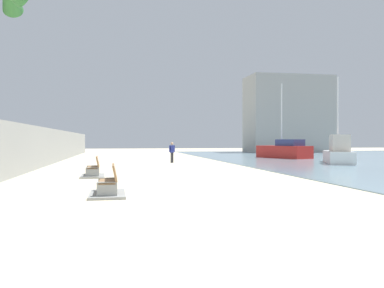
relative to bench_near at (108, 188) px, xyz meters
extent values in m
plane|color=beige|center=(2.63, 13.89, -0.23)|extent=(120.00, 120.00, 0.00)
cube|color=gray|center=(-4.87, 13.89, 1.07)|extent=(0.80, 64.00, 2.61)
cube|color=gray|center=(-0.02, -0.70, 0.01)|extent=(0.60, 0.21, 0.50)
cube|color=gray|center=(-0.04, 0.70, 0.01)|extent=(0.60, 0.21, 0.50)
cube|color=#997047|center=(-0.03, 0.00, 0.22)|extent=(0.52, 1.61, 0.06)
cube|color=#997047|center=(0.20, 0.00, 0.50)|extent=(0.19, 1.60, 0.50)
cube|color=gray|center=(-0.03, 0.00, -0.19)|extent=(1.13, 2.12, 0.08)
cube|color=gray|center=(-0.88, 6.06, 0.01)|extent=(0.61, 0.22, 0.50)
cube|color=gray|center=(-0.93, 7.46, 0.01)|extent=(0.61, 0.22, 0.50)
cube|color=#997047|center=(-0.91, 6.76, 0.22)|extent=(0.56, 1.62, 0.06)
cube|color=#997047|center=(-0.68, 6.77, 0.50)|extent=(0.22, 1.60, 0.50)
cube|color=gray|center=(-0.91, 6.76, -0.19)|extent=(1.18, 2.14, 0.08)
cylinder|color=#333338|center=(4.43, 17.86, 0.17)|extent=(0.12, 0.12, 0.80)
cylinder|color=#333338|center=(4.31, 17.80, 0.17)|extent=(0.12, 0.12, 0.80)
cube|color=navy|center=(4.37, 17.83, 0.85)|extent=(0.37, 0.31, 0.57)
sphere|color=tan|center=(4.37, 17.83, 1.27)|extent=(0.22, 0.22, 0.22)
cylinder|color=navy|center=(4.57, 17.93, 0.88)|extent=(0.09, 0.09, 0.51)
cylinder|color=navy|center=(4.18, 17.73, 0.88)|extent=(0.09, 0.09, 0.51)
cube|color=white|center=(16.55, 14.64, 0.25)|extent=(3.79, 5.74, 0.89)
cube|color=beige|center=(16.22, 13.88, 1.32)|extent=(2.08, 2.71, 1.23)
cylinder|color=silver|center=(16.66, 14.89, 3.52)|extent=(0.12, 0.12, 5.63)
cube|color=red|center=(16.06, 23.62, 0.40)|extent=(4.05, 5.96, 1.18)
cube|color=navy|center=(16.36, 22.85, 1.30)|extent=(2.31, 2.83, 0.62)
cylinder|color=silver|center=(15.96, 23.88, 4.03)|extent=(0.12, 0.12, 6.08)
cube|color=#9E9E99|center=(24.62, 41.89, 5.28)|extent=(12.00, 6.00, 11.02)
camera|label=1|loc=(0.35, -12.86, 1.50)|focal=37.33mm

